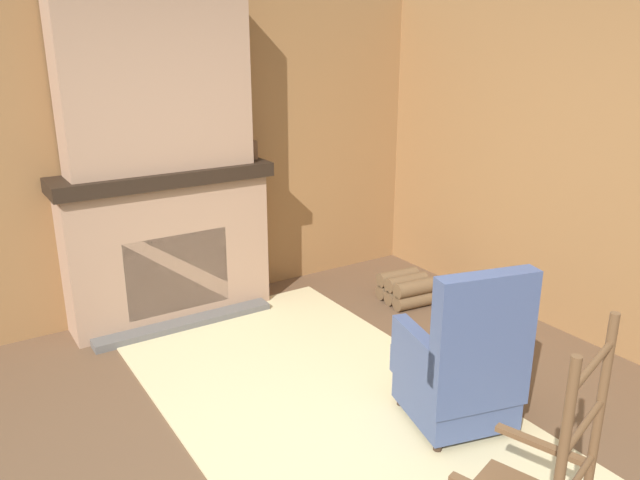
{
  "coord_description": "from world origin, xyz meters",
  "views": [
    {
      "loc": [
        2.37,
        -1.55,
        2.24
      ],
      "look_at": [
        -1.06,
        0.65,
        0.9
      ],
      "focal_mm": 35.0,
      "sensor_mm": 36.0,
      "label": 1
    }
  ],
  "objects_px": {
    "armchair": "(461,369)",
    "decorative_plate_on_mantel": "(147,153)",
    "firewood_stack": "(406,288)",
    "storage_case": "(243,150)",
    "oil_lamp_vase": "(72,168)"
  },
  "relations": [
    {
      "from": "firewood_stack",
      "to": "storage_case",
      "type": "bearing_deg",
      "value": -128.25
    },
    {
      "from": "storage_case",
      "to": "decorative_plate_on_mantel",
      "type": "relative_size",
      "value": 0.78
    },
    {
      "from": "armchair",
      "to": "firewood_stack",
      "type": "distance_m",
      "value": 1.85
    },
    {
      "from": "armchair",
      "to": "oil_lamp_vase",
      "type": "distance_m",
      "value": 3.05
    },
    {
      "from": "armchair",
      "to": "oil_lamp_vase",
      "type": "height_order",
      "value": "oil_lamp_vase"
    },
    {
      "from": "firewood_stack",
      "to": "storage_case",
      "type": "relative_size",
      "value": 2.19
    },
    {
      "from": "firewood_stack",
      "to": "decorative_plate_on_mantel",
      "type": "bearing_deg",
      "value": -115.01
    },
    {
      "from": "armchair",
      "to": "decorative_plate_on_mantel",
      "type": "xyz_separation_m",
      "value": [
        -2.48,
        -0.99,
        1.0
      ]
    },
    {
      "from": "storage_case",
      "to": "armchair",
      "type": "bearing_deg",
      "value": 4.15
    },
    {
      "from": "armchair",
      "to": "storage_case",
      "type": "xyz_separation_m",
      "value": [
        -2.46,
        -0.18,
        0.95
      ]
    },
    {
      "from": "armchair",
      "to": "decorative_plate_on_mantel",
      "type": "relative_size",
      "value": 4.02
    },
    {
      "from": "armchair",
      "to": "firewood_stack",
      "type": "bearing_deg",
      "value": -16.19
    },
    {
      "from": "armchair",
      "to": "oil_lamp_vase",
      "type": "xyz_separation_m",
      "value": [
        -2.46,
        -1.55,
        0.95
      ]
    },
    {
      "from": "armchair",
      "to": "decorative_plate_on_mantel",
      "type": "height_order",
      "value": "decorative_plate_on_mantel"
    },
    {
      "from": "oil_lamp_vase",
      "to": "storage_case",
      "type": "xyz_separation_m",
      "value": [
        0.0,
        1.37,
        -0.0
      ]
    }
  ]
}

